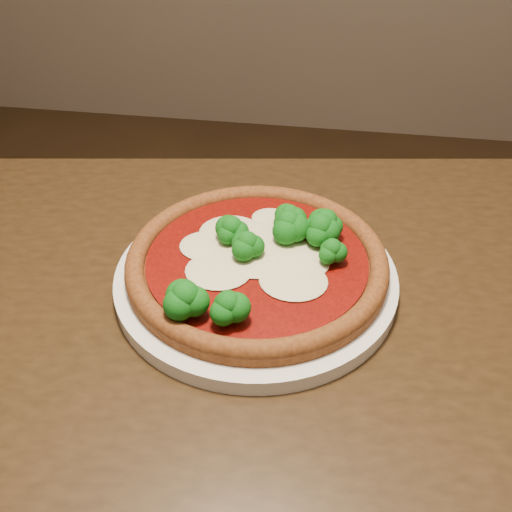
# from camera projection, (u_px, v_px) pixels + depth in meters

# --- Properties ---
(dining_table) EXTENTS (1.40, 0.91, 0.75)m
(dining_table) POSITION_uv_depth(u_px,v_px,m) (235.00, 388.00, 0.66)
(dining_table) COLOR black
(dining_table) RESTS_ON floor
(plate) EXTENTS (0.32, 0.32, 0.02)m
(plate) POSITION_uv_depth(u_px,v_px,m) (256.00, 277.00, 0.64)
(plate) COLOR silver
(plate) RESTS_ON dining_table
(pizza) EXTENTS (0.29, 0.29, 0.06)m
(pizza) POSITION_uv_depth(u_px,v_px,m) (259.00, 258.00, 0.63)
(pizza) COLOR brown
(pizza) RESTS_ON plate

